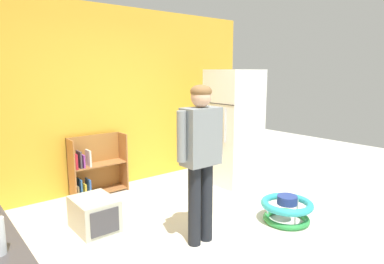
# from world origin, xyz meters

# --- Properties ---
(ground_plane) EXTENTS (12.00, 12.00, 0.00)m
(ground_plane) POSITION_xyz_m (0.00, 0.00, 0.00)
(ground_plane) COLOR silver
(ground_plane) RESTS_ON ground
(back_wall) EXTENTS (5.20, 0.06, 2.70)m
(back_wall) POSITION_xyz_m (0.00, 2.33, 1.35)
(back_wall) COLOR gold
(back_wall) RESTS_ON ground
(refrigerator) EXTENTS (0.73, 0.68, 1.78)m
(refrigerator) POSITION_xyz_m (1.56, 1.25, 0.89)
(refrigerator) COLOR white
(refrigerator) RESTS_ON ground
(bookshelf) EXTENTS (0.80, 0.28, 0.85)m
(bookshelf) POSITION_xyz_m (-0.35, 2.15, 0.38)
(bookshelf) COLOR #A16737
(bookshelf) RESTS_ON ground
(standing_person) EXTENTS (0.57, 0.22, 1.63)m
(standing_person) POSITION_xyz_m (-0.09, 0.11, 0.98)
(standing_person) COLOR black
(standing_person) RESTS_ON ground
(baby_walker) EXTENTS (0.60, 0.60, 0.32)m
(baby_walker) POSITION_xyz_m (1.00, -0.17, 0.16)
(baby_walker) COLOR green
(baby_walker) RESTS_ON ground
(pet_carrier) EXTENTS (0.42, 0.55, 0.36)m
(pet_carrier) POSITION_xyz_m (-0.83, 1.08, 0.18)
(pet_carrier) COLOR beige
(pet_carrier) RESTS_ON ground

